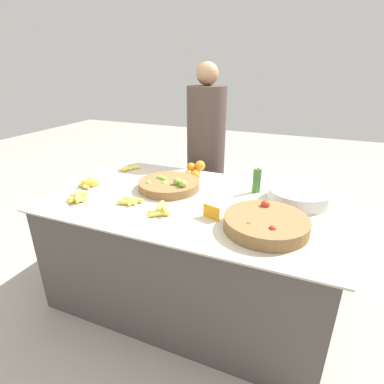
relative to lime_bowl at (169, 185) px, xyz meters
name	(u,v)px	position (x,y,z in m)	size (l,w,h in m)	color
ground_plane	(192,291)	(0.22, -0.10, -0.80)	(12.00, 12.00, 0.00)	#A39E93
market_table	(192,248)	(0.22, -0.10, -0.42)	(1.86, 1.12, 0.77)	#4C4742
lime_bowl	(169,185)	(0.00, 0.00, 0.00)	(0.43, 0.43, 0.11)	olive
tomato_basket	(266,223)	(0.74, -0.32, 0.01)	(0.45, 0.45, 0.11)	olive
orange_pile	(195,171)	(0.09, 0.28, 0.03)	(0.14, 0.15, 0.13)	orange
metal_bowl	(299,195)	(0.87, 0.13, 0.01)	(0.40, 0.40, 0.09)	silver
price_sign	(211,212)	(0.43, -0.31, 0.01)	(0.11, 0.04, 0.08)	orange
veg_bundle	(256,181)	(0.58, 0.17, 0.05)	(0.05, 0.06, 0.17)	#428438
banana_bunch_front_right	(131,201)	(-0.12, -0.31, -0.02)	(0.17, 0.12, 0.03)	#EFDB4C
banana_bunch_front_left	(78,197)	(-0.46, -0.41, -0.01)	(0.14, 0.16, 0.06)	#EFDB4C
banana_bunch_front_center	(89,183)	(-0.56, -0.18, -0.01)	(0.16, 0.15, 0.06)	#EFDB4C
banana_bunch_middle_right	(162,209)	(0.13, -0.36, -0.01)	(0.15, 0.21, 0.06)	#EFDB4C
banana_bunch_back_center	(129,168)	(-0.50, 0.25, -0.02)	(0.16, 0.16, 0.03)	#EFDB4C
vendor_person	(206,162)	(-0.01, 0.79, -0.06)	(0.35, 0.35, 1.62)	#473833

